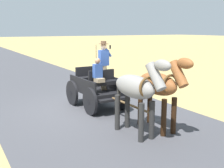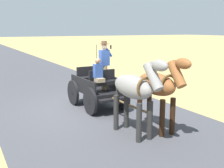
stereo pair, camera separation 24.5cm
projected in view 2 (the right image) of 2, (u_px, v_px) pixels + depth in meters
ground_plane at (83, 107)px, 10.57m from camera, size 200.00×200.00×0.00m
road_surface at (83, 107)px, 10.57m from camera, size 6.47×160.00×0.01m
horse_drawn_carriage at (98, 86)px, 10.40m from camera, size 1.46×4.51×2.50m
horse_near_side at (158, 86)px, 7.92m from camera, size 0.57×2.13×2.21m
horse_off_side at (135, 89)px, 7.53m from camera, size 0.66×2.13×2.21m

